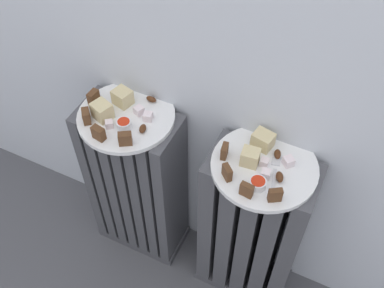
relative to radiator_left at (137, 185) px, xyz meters
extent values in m
cube|color=#47474C|center=(0.00, 0.00, -0.27)|extent=(0.28, 0.15, 0.03)
cube|color=#47474C|center=(-0.12, 0.00, 0.02)|extent=(0.03, 0.15, 0.55)
cube|color=#47474C|center=(-0.08, 0.00, 0.02)|extent=(0.03, 0.15, 0.55)
cube|color=#47474C|center=(-0.04, 0.00, 0.02)|extent=(0.03, 0.15, 0.55)
cube|color=#47474C|center=(0.00, 0.00, 0.02)|extent=(0.03, 0.15, 0.55)
cube|color=#47474C|center=(0.04, 0.00, 0.02)|extent=(0.03, 0.15, 0.55)
cube|color=#47474C|center=(0.08, 0.00, 0.02)|extent=(0.03, 0.15, 0.55)
cube|color=#47474C|center=(0.12, 0.00, 0.02)|extent=(0.03, 0.15, 0.55)
cube|color=#47474C|center=(0.37, 0.00, -0.27)|extent=(0.28, 0.15, 0.03)
cube|color=#47474C|center=(0.26, 0.00, 0.02)|extent=(0.04, 0.15, 0.55)
cube|color=#47474C|center=(0.31, 0.00, 0.02)|extent=(0.04, 0.15, 0.55)
cube|color=#47474C|center=(0.37, 0.00, 0.02)|extent=(0.04, 0.15, 0.55)
cube|color=#47474C|center=(0.43, 0.00, 0.02)|extent=(0.04, 0.15, 0.55)
cube|color=#47474C|center=(0.48, 0.00, 0.02)|extent=(0.04, 0.15, 0.55)
cylinder|color=white|center=(0.00, 0.00, 0.30)|extent=(0.25, 0.25, 0.01)
cylinder|color=white|center=(0.37, 0.00, 0.30)|extent=(0.25, 0.25, 0.01)
cube|color=#56351E|center=(-0.10, 0.00, 0.33)|extent=(0.02, 0.03, 0.04)
cube|color=#56351E|center=(-0.07, -0.06, 0.33)|extent=(0.03, 0.04, 0.04)
cube|color=#56351E|center=(-0.02, -0.09, 0.33)|extent=(0.03, 0.02, 0.04)
cube|color=#56351E|center=(0.05, -0.08, 0.33)|extent=(0.04, 0.03, 0.04)
cube|color=beige|center=(-0.03, 0.03, 0.33)|extent=(0.05, 0.05, 0.04)
cube|color=beige|center=(-0.05, -0.03, 0.33)|extent=(0.06, 0.05, 0.04)
cube|color=white|center=(-0.01, -0.05, 0.32)|extent=(0.03, 0.03, 0.02)
cube|color=white|center=(0.06, 0.01, 0.32)|extent=(0.03, 0.03, 0.02)
cube|color=white|center=(0.03, 0.02, 0.32)|extent=(0.03, 0.03, 0.02)
ellipsoid|color=#4C2814|center=(0.03, 0.07, 0.32)|extent=(0.03, 0.02, 0.01)
ellipsoid|color=#4C2814|center=(0.07, -0.03, 0.32)|extent=(0.02, 0.03, 0.01)
cylinder|color=white|center=(0.02, -0.04, 0.32)|extent=(0.04, 0.04, 0.02)
cylinder|color=red|center=(0.02, -0.04, 0.32)|extent=(0.03, 0.03, 0.01)
cube|color=#56351E|center=(0.28, -0.02, 0.33)|extent=(0.02, 0.03, 0.04)
cube|color=#56351E|center=(0.30, -0.07, 0.33)|extent=(0.03, 0.03, 0.04)
cube|color=#56351E|center=(0.36, -0.10, 0.33)|extent=(0.03, 0.02, 0.04)
cube|color=#56351E|center=(0.42, -0.08, 0.33)|extent=(0.03, 0.03, 0.04)
cube|color=beige|center=(0.34, -0.01, 0.33)|extent=(0.04, 0.04, 0.04)
cube|color=beige|center=(0.34, 0.05, 0.33)|extent=(0.05, 0.05, 0.04)
cube|color=white|center=(0.38, -0.03, 0.32)|extent=(0.02, 0.02, 0.02)
cube|color=white|center=(0.37, 0.00, 0.32)|extent=(0.02, 0.02, 0.02)
cube|color=white|center=(0.42, 0.02, 0.32)|extent=(0.03, 0.03, 0.02)
ellipsoid|color=#4C2814|center=(0.39, 0.04, 0.32)|extent=(0.02, 0.03, 0.02)
ellipsoid|color=#4C2814|center=(0.41, -0.02, 0.32)|extent=(0.03, 0.03, 0.02)
cylinder|color=white|center=(0.37, -0.06, 0.32)|extent=(0.04, 0.04, 0.02)
cylinder|color=red|center=(0.37, -0.06, 0.32)|extent=(0.03, 0.03, 0.01)
cube|color=silver|center=(0.40, -0.03, 0.31)|extent=(0.02, 0.06, 0.00)
cube|color=silver|center=(0.39, 0.02, 0.31)|extent=(0.02, 0.03, 0.00)
camera|label=1|loc=(0.49, -0.64, 1.13)|focal=42.36mm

